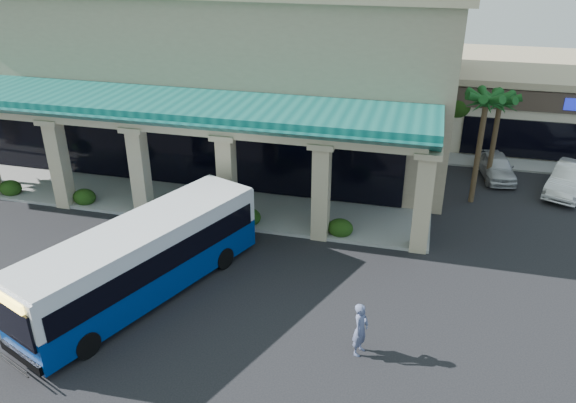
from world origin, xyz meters
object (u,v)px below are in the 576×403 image
(transit_bus, at_px, (144,261))
(car_white, at_px, (571,179))
(car_silver, at_px, (496,166))
(pedestrian, at_px, (361,329))

(transit_bus, distance_m, car_white, 23.03)
(transit_bus, relative_size, car_silver, 2.69)
(car_silver, relative_size, car_white, 0.84)
(pedestrian, height_order, car_silver, pedestrian)
(car_white, bearing_deg, car_silver, -175.36)
(pedestrian, xyz_separation_m, car_white, (9.30, 15.83, -0.18))
(car_silver, bearing_deg, pedestrian, -117.51)
(pedestrian, bearing_deg, transit_bus, 98.37)
(transit_bus, height_order, pedestrian, transit_bus)
(transit_bus, xyz_separation_m, car_silver, (14.13, 15.72, -0.84))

